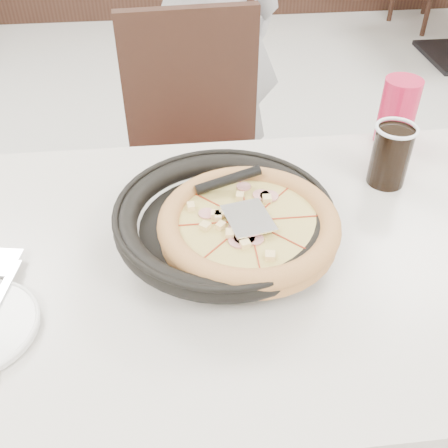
{
  "coord_description": "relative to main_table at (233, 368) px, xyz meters",
  "views": [
    {
      "loc": [
        -0.14,
        -0.81,
        1.43
      ],
      "look_at": [
        -0.05,
        -0.07,
        0.8
      ],
      "focal_mm": 42.0,
      "sensor_mm": 36.0,
      "label": 1
    }
  ],
  "objects": [
    {
      "name": "floor",
      "position": [
        0.04,
        0.09,
        -0.38
      ],
      "size": [
        7.0,
        7.0,
        0.0
      ],
      "primitive_type": "plane",
      "color": "#ABABA6",
      "rests_on": "ground"
    },
    {
      "name": "main_table",
      "position": [
        0.0,
        0.0,
        0.0
      ],
      "size": [
        1.23,
        0.85,
        0.75
      ],
      "primitive_type": null,
      "rotation": [
        0.0,
        0.0,
        0.04
      ],
      "color": "silver",
      "rests_on": "floor"
    },
    {
      "name": "chair_far",
      "position": [
        -0.03,
        0.61,
        0.1
      ],
      "size": [
        0.45,
        0.45,
        0.95
      ],
      "primitive_type": null,
      "rotation": [
        0.0,
        0.0,
        3.21
      ],
      "color": "black",
      "rests_on": "floor"
    },
    {
      "name": "trivet",
      "position": [
        -0.01,
        0.02,
        0.39
      ],
      "size": [
        0.13,
        0.13,
        0.04
      ],
      "primitive_type": "cylinder",
      "rotation": [
        0.0,
        0.0,
        0.04
      ],
      "color": "black",
      "rests_on": "main_table"
    },
    {
      "name": "pizza_pan",
      "position": [
        -0.02,
        0.02,
        0.42
      ],
      "size": [
        0.33,
        0.33,
        0.01
      ],
      "primitive_type": "cylinder",
      "rotation": [
        0.0,
        0.0,
        0.04
      ],
      "color": "black",
      "rests_on": "trivet"
    },
    {
      "name": "pizza",
      "position": [
        0.02,
        -0.01,
        0.44
      ],
      "size": [
        0.33,
        0.33,
        0.02
      ],
      "primitive_type": "cylinder",
      "rotation": [
        0.0,
        0.0,
        0.04
      ],
      "color": "tan",
      "rests_on": "pizza_pan"
    },
    {
      "name": "pizza_server",
      "position": [
        0.02,
        -0.01,
        0.47
      ],
      "size": [
        0.09,
        0.11,
        0.0
      ],
      "primitive_type": "cube",
      "rotation": [
        0.0,
        0.0,
        0.21
      ],
      "color": "white",
      "rests_on": "pizza"
    },
    {
      "name": "fork",
      "position": [
        -0.41,
        -0.08,
        0.39
      ],
      "size": [
        0.04,
        0.16,
        0.0
      ],
      "primitive_type": "cube",
      "rotation": [
        0.0,
        0.0,
        -0.17
      ],
      "color": "white",
      "rests_on": "side_plate"
    },
    {
      "name": "cola_glass",
      "position": [
        0.36,
        0.19,
        0.44
      ],
      "size": [
        0.08,
        0.08,
        0.13
      ],
      "primitive_type": "cylinder",
      "rotation": [
        0.0,
        0.0,
        0.04
      ],
      "color": "black",
      "rests_on": "main_table"
    },
    {
      "name": "red_cup",
      "position": [
        0.44,
        0.36,
        0.45
      ],
      "size": [
        0.09,
        0.09,
        0.16
      ],
      "primitive_type": "cylinder",
      "rotation": [
        0.0,
        0.0,
        0.04
      ],
      "color": "#B71438",
      "rests_on": "main_table"
    },
    {
      "name": "diner_person",
      "position": [
        0.03,
        1.21,
        0.43
      ],
      "size": [
        0.59,
        0.39,
        1.61
      ],
      "primitive_type": "imported",
      "rotation": [
        0.0,
        0.0,
        3.13
      ],
      "color": "#ABABB0",
      "rests_on": "floor"
    }
  ]
}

